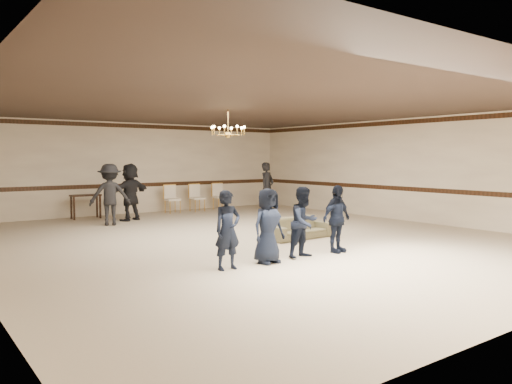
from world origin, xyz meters
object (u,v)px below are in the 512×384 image
adult_left (110,195)px  banquet_chair_left (173,199)px  banquet_chair_right (220,197)px  console_table (86,207)px  settee (298,228)px  adult_right (267,187)px  boy_a (228,230)px  boy_b (268,226)px  chandelier (228,122)px  adult_mid (130,192)px  boy_d (337,219)px  banquet_chair_mid (197,198)px  boy_c (304,222)px

adult_left → banquet_chair_left: adult_left is taller
banquet_chair_right → console_table: banquet_chair_right is taller
settee → adult_right: (3.12, 5.33, 0.64)m
boy_a → boy_b: same height
chandelier → banquet_chair_right: 6.49m
banquet_chair_left → console_table: size_ratio=1.06×
adult_right → boy_a: bearing=-149.3°
adult_right → banquet_chair_left: adult_right is taller
banquet_chair_left → console_table: bearing=-178.4°
adult_mid → adult_right: size_ratio=1.00×
boy_a → boy_b: bearing=0.4°
adult_mid → adult_left: bearing=16.2°
adult_left → adult_mid: (0.90, 0.70, 0.00)m
boy_a → banquet_chair_left: size_ratio=1.43×
boy_a → boy_b: 0.90m
chandelier → settee: (1.00, -1.60, -2.62)m
adult_mid → banquet_chair_left: adult_mid is taller
boy_d → settee: (0.54, 1.84, -0.45)m
banquet_chair_mid → boy_c: bearing=-105.0°
boy_a → boy_c: (1.80, 0.00, 0.00)m
settee → banquet_chair_right: banquet_chair_right is taller
banquet_chair_left → banquet_chair_right: same height
settee → boy_c: bearing=-131.3°
boy_c → banquet_chair_right: boy_c is taller
boy_d → banquet_chair_right: 9.04m
boy_b → adult_left: size_ratio=0.78×
chandelier → console_table: chandelier is taller
chandelier → boy_d: (0.45, -3.44, -2.17)m
adult_right → console_table: (-6.09, 1.70, -0.51)m
boy_a → adult_left: (0.36, 6.87, 0.19)m
settee → boy_d: bearing=-109.6°
boy_c → adult_right: bearing=50.7°
boy_a → banquet_chair_left: (3.27, 8.67, -0.21)m
chandelier → settee: bearing=-58.2°
banquet_chair_right → console_table: (-5.00, 0.20, -0.10)m
adult_mid → banquet_chair_right: (4.01, 1.10, -0.40)m
settee → banquet_chair_left: bearing=86.6°
boy_b → boy_d: 1.80m
boy_d → adult_mid: size_ratio=0.78×
boy_b → banquet_chair_mid: boy_b is taller
settee → adult_right: size_ratio=0.98×
settee → adult_mid: bearing=105.9°
adult_mid → banquet_chair_right: bearing=173.6°
adult_mid → banquet_chair_right: adult_mid is taller
boy_d → adult_right: adult_right is taller
boy_d → banquet_chair_left: size_ratio=1.43×
chandelier → adult_right: chandelier is taller
console_table → banquet_chair_left: bearing=-6.8°
boy_d → settee: size_ratio=0.80×
adult_left → banquet_chair_mid: adult_left is taller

